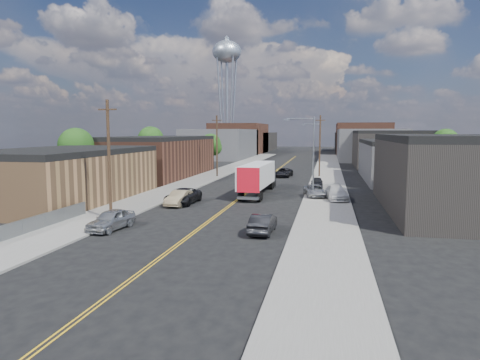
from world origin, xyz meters
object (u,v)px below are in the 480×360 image
at_px(car_left_a, 111,220).
at_px(car_right_lot_c, 317,182).
at_px(semi_truck, 259,176).
at_px(car_left_c, 183,196).
at_px(car_right_oncoming, 263,223).
at_px(car_right_lot_b, 336,193).
at_px(car_right_lot_a, 315,191).
at_px(car_ahead_truck, 284,173).
at_px(car_left_b, 180,198).
at_px(water_tower, 227,56).

xyz_separation_m(car_left_a, car_right_lot_c, (14.60, 27.29, 0.02)).
bearing_deg(semi_truck, car_left_c, -124.66).
distance_m(car_right_oncoming, car_right_lot_c, 26.20).
bearing_deg(car_right_lot_b, car_right_lot_a, 130.90).
relative_size(car_right_lot_a, car_right_lot_c, 1.22).
distance_m(car_right_oncoming, car_ahead_truck, 39.30).
xyz_separation_m(car_left_b, car_left_c, (0.00, 1.03, 0.03)).
xyz_separation_m(car_left_a, car_right_oncoming, (11.40, 1.29, -0.06)).
height_order(car_left_b, car_right_lot_b, car_right_lot_b).
height_order(water_tower, car_right_lot_c, water_tower).
xyz_separation_m(semi_truck, car_right_lot_b, (8.99, -3.73, -1.22)).
xyz_separation_m(car_left_b, car_right_oncoming, (10.00, -10.00, -0.03)).
bearing_deg(car_left_b, car_left_c, 93.06).
relative_size(water_tower, car_right_oncoming, 8.50).
height_order(car_right_oncoming, car_right_lot_c, car_right_lot_c).
bearing_deg(car_left_c, semi_truck, 54.42).
relative_size(car_left_a, car_ahead_truck, 0.89).
xyz_separation_m(car_right_lot_b, car_ahead_truck, (-8.01, 23.22, -0.17)).
bearing_deg(car_right_lot_c, car_ahead_truck, 112.40).
bearing_deg(car_left_c, car_right_oncoming, -46.64).
bearing_deg(car_ahead_truck, car_right_lot_c, -60.88).
relative_size(car_left_b, car_right_oncoming, 1.04).
distance_m(semi_truck, car_right_lot_a, 7.06).
xyz_separation_m(car_left_c, car_right_lot_a, (13.20, 6.90, 0.02)).
distance_m(semi_truck, car_left_b, 11.78).
distance_m(car_left_a, car_right_lot_a, 24.13).
bearing_deg(car_right_lot_c, car_left_b, -130.51).
distance_m(water_tower, car_right_lot_c, 87.06).
distance_m(car_right_lot_c, car_ahead_truck, 14.41).
xyz_separation_m(semi_truck, car_left_c, (-6.50, -8.71, -1.32)).
bearing_deg(semi_truck, car_right_lot_c, 45.16).
bearing_deg(car_left_b, semi_truck, 59.32).
distance_m(car_left_a, car_right_oncoming, 11.47).
bearing_deg(car_right_lot_b, car_left_a, -143.33).
bearing_deg(car_right_lot_a, car_right_lot_c, 79.25).
bearing_deg(water_tower, car_right_oncoming, -75.17).
distance_m(semi_truck, car_left_c, 10.95).
distance_m(water_tower, car_ahead_truck, 73.73).
xyz_separation_m(car_left_c, car_ahead_truck, (7.48, 28.20, -0.07)).
xyz_separation_m(car_right_lot_c, car_ahead_truck, (-5.72, 13.22, -0.09)).
distance_m(car_right_lot_a, car_right_lot_c, 8.07).
bearing_deg(semi_truck, car_left_a, -108.52).
height_order(car_left_a, car_ahead_truck, car_left_a).
bearing_deg(car_left_a, car_left_c, 90.35).
relative_size(car_right_lot_c, car_ahead_truck, 0.74).
relative_size(car_left_a, car_right_lot_c, 1.20).
relative_size(car_left_c, car_right_lot_a, 1.20).
height_order(car_left_a, car_left_c, car_left_c).
bearing_deg(car_right_lot_b, car_right_oncoming, -117.92).
height_order(car_right_lot_b, car_ahead_truck, car_right_lot_b).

